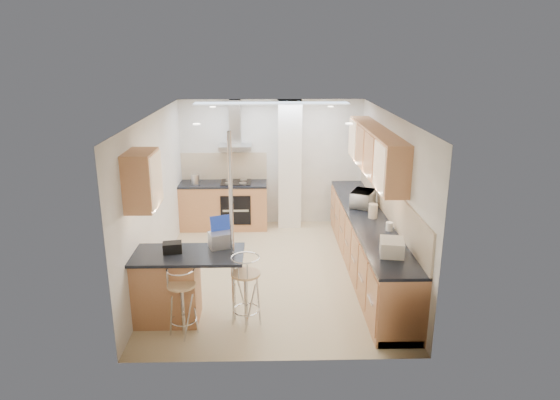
{
  "coord_description": "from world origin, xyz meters",
  "views": [
    {
      "loc": [
        -0.07,
        -7.34,
        3.44
      ],
      "look_at": [
        0.11,
        0.2,
        1.14
      ],
      "focal_mm": 32.0,
      "sensor_mm": 36.0,
      "label": 1
    }
  ],
  "objects_px": {
    "bar_stool_near": "(182,302)",
    "bar_stool_end": "(246,291)",
    "laptop": "(221,240)",
    "bread_bin": "(392,247)",
    "microwave": "(363,199)"
  },
  "relations": [
    {
      "from": "bread_bin",
      "to": "laptop",
      "type": "bearing_deg",
      "value": -176.02
    },
    {
      "from": "laptop",
      "to": "bar_stool_end",
      "type": "xyz_separation_m",
      "value": [
        0.34,
        -0.36,
        -0.56
      ]
    },
    {
      "from": "bar_stool_near",
      "to": "bar_stool_end",
      "type": "relative_size",
      "value": 0.94
    },
    {
      "from": "microwave",
      "to": "bar_stool_end",
      "type": "bearing_deg",
      "value": 163.59
    },
    {
      "from": "laptop",
      "to": "bar_stool_near",
      "type": "distance_m",
      "value": 0.93
    },
    {
      "from": "microwave",
      "to": "laptop",
      "type": "xyz_separation_m",
      "value": [
        -2.19,
        -1.76,
        -0.01
      ]
    },
    {
      "from": "microwave",
      "to": "bar_stool_end",
      "type": "distance_m",
      "value": 2.88
    },
    {
      "from": "laptop",
      "to": "bar_stool_end",
      "type": "height_order",
      "value": "laptop"
    },
    {
      "from": "bar_stool_near",
      "to": "bar_stool_end",
      "type": "xyz_separation_m",
      "value": [
        0.77,
        0.2,
        0.03
      ]
    },
    {
      "from": "bar_stool_near",
      "to": "bread_bin",
      "type": "distance_m",
      "value": 2.71
    },
    {
      "from": "laptop",
      "to": "bread_bin",
      "type": "xyz_separation_m",
      "value": [
        2.2,
        -0.25,
        -0.02
      ]
    },
    {
      "from": "laptop",
      "to": "bar_stool_end",
      "type": "distance_m",
      "value": 0.75
    },
    {
      "from": "microwave",
      "to": "bar_stool_near",
      "type": "xyz_separation_m",
      "value": [
        -2.63,
        -2.33,
        -0.6
      ]
    },
    {
      "from": "bar_stool_end",
      "to": "bread_bin",
      "type": "xyz_separation_m",
      "value": [
        1.86,
        0.11,
        0.54
      ]
    },
    {
      "from": "bar_stool_end",
      "to": "microwave",
      "type": "bearing_deg",
      "value": -15.9
    }
  ]
}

